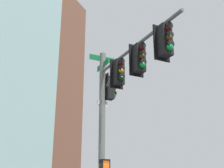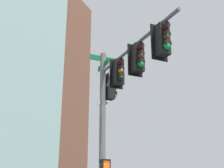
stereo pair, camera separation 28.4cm
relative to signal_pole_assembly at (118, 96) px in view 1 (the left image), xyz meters
name	(u,v)px [view 1 (the left image)]	position (x,y,z in m)	size (l,w,h in m)	color
signal_pole_assembly	(118,96)	(0.00, 0.00, 0.00)	(4.00, 4.51, 7.18)	slate
building_brick_nearside	(21,83)	(-33.30, -33.75, 15.75)	(21.22, 15.85, 41.31)	brown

